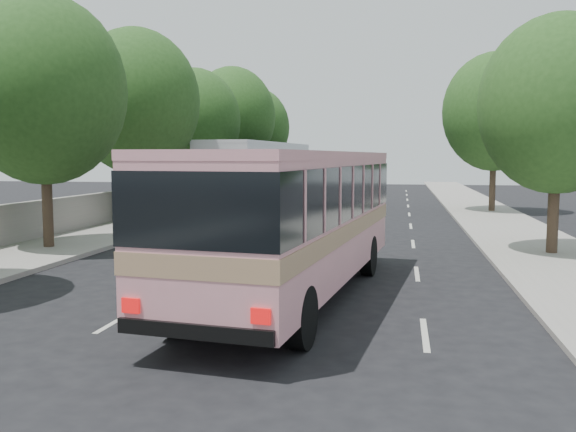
% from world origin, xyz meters
% --- Properties ---
extents(ground, '(120.00, 120.00, 0.00)m').
position_xyz_m(ground, '(0.00, 0.00, 0.00)').
color(ground, black).
rests_on(ground, ground).
extents(sidewalk_left, '(4.00, 90.00, 0.15)m').
position_xyz_m(sidewalk_left, '(-8.50, 20.00, 0.07)').
color(sidewalk_left, '#9E998E').
rests_on(sidewalk_left, ground).
extents(sidewalk_right, '(4.00, 90.00, 0.12)m').
position_xyz_m(sidewalk_right, '(8.50, 20.00, 0.06)').
color(sidewalk_right, '#9E998E').
rests_on(sidewalk_right, ground).
extents(low_wall, '(0.30, 90.00, 1.50)m').
position_xyz_m(low_wall, '(-10.30, 20.00, 0.90)').
color(low_wall, '#9E998E').
rests_on(low_wall, sidewalk_left).
extents(tree_left_b, '(5.70, 5.70, 8.88)m').
position_xyz_m(tree_left_b, '(-8.42, 5.94, 5.82)').
color(tree_left_b, '#38281E').
rests_on(tree_left_b, ground).
extents(tree_left_c, '(6.00, 6.00, 9.35)m').
position_xyz_m(tree_left_c, '(-8.62, 13.94, 6.12)').
color(tree_left_c, '#38281E').
rests_on(tree_left_c, ground).
extents(tree_left_d, '(5.52, 5.52, 8.60)m').
position_xyz_m(tree_left_d, '(-8.52, 21.94, 5.63)').
color(tree_left_d, '#38281E').
rests_on(tree_left_d, ground).
extents(tree_left_e, '(6.30, 6.30, 9.82)m').
position_xyz_m(tree_left_e, '(-8.42, 29.94, 6.43)').
color(tree_left_e, '#38281E').
rests_on(tree_left_e, ground).
extents(tree_left_f, '(5.88, 5.88, 9.16)m').
position_xyz_m(tree_left_f, '(-8.62, 37.94, 6.00)').
color(tree_left_f, '#38281E').
rests_on(tree_left_f, ground).
extents(tree_right_near, '(5.10, 5.10, 7.95)m').
position_xyz_m(tree_right_near, '(8.78, 7.94, 5.20)').
color(tree_right_near, '#38281E').
rests_on(tree_right_near, ground).
extents(tree_right_far, '(6.00, 6.00, 9.35)m').
position_xyz_m(tree_right_far, '(9.08, 23.94, 6.12)').
color(tree_right_far, '#38281E').
rests_on(tree_right_far, ground).
extents(pink_bus, '(3.95, 10.99, 3.43)m').
position_xyz_m(pink_bus, '(1.30, 0.48, 2.13)').
color(pink_bus, pink).
rests_on(pink_bus, ground).
extents(pink_taxi, '(2.20, 4.98, 1.67)m').
position_xyz_m(pink_taxi, '(-2.00, 10.86, 0.83)').
color(pink_taxi, '#E81484').
rests_on(pink_taxi, ground).
extents(white_pickup, '(2.28, 5.34, 1.54)m').
position_xyz_m(white_pickup, '(-4.17, 14.13, 0.77)').
color(white_pickup, white).
rests_on(white_pickup, ground).
extents(tour_coach_front, '(3.82, 13.92, 4.12)m').
position_xyz_m(tour_coach_front, '(-4.50, 21.64, 2.48)').
color(tour_coach_front, silver).
rests_on(tour_coach_front, ground).
extents(tour_coach_rear, '(4.19, 13.61, 4.01)m').
position_xyz_m(tour_coach_rear, '(-6.30, 31.10, 2.41)').
color(tour_coach_rear, white).
rests_on(tour_coach_rear, ground).
extents(taxi_roof_sign, '(0.56, 0.21, 0.18)m').
position_xyz_m(taxi_roof_sign, '(-2.00, 10.86, 1.76)').
color(taxi_roof_sign, silver).
rests_on(taxi_roof_sign, pink_taxi).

